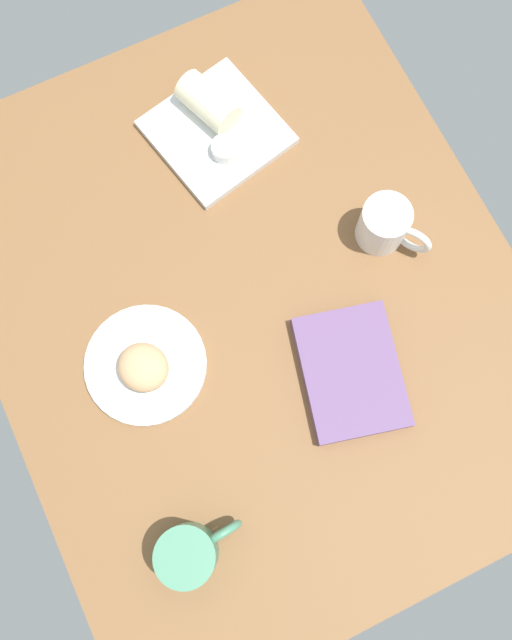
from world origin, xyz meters
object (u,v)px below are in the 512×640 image
object	(u,v)px
book_stack	(351,372)
coffee_mug	(385,225)
round_plate	(146,365)
breakfast_wrap	(208,103)
square_plate	(217,132)
second_mug	(189,553)
sauce_cup	(225,149)
scone_pastry	(143,367)

from	to	relation	value
book_stack	coffee_mug	world-z (taller)	coffee_mug
round_plate	coffee_mug	bearing A→B (deg)	-85.75
breakfast_wrap	coffee_mug	world-z (taller)	coffee_mug
square_plate	second_mug	xyz separation A→B (cm)	(-64.01, 34.02, 3.93)
second_mug	sauce_cup	bearing A→B (deg)	-29.56
scone_pastry	coffee_mug	distance (cm)	46.93
sauce_cup	breakfast_wrap	size ratio (longest dim) A/B	0.44
book_stack	scone_pastry	bearing A→B (deg)	63.68
scone_pastry	coffee_mug	xyz separation A→B (cm)	(4.44, -46.72, 0.62)
book_stack	round_plate	bearing A→B (deg)	61.97
square_plate	second_mug	bearing A→B (deg)	152.01
round_plate	coffee_mug	size ratio (longest dim) A/B	1.70
scone_pastry	breakfast_wrap	world-z (taller)	breakfast_wrap
round_plate	book_stack	xyz separation A→B (cm)	(-16.04, -30.13, 0.67)
sauce_cup	book_stack	bearing A→B (deg)	-177.67
sauce_cup	breakfast_wrap	world-z (taller)	breakfast_wrap
breakfast_wrap	coffee_mug	xyz separation A→B (cm)	(-34.14, -17.36, 0.02)
sauce_cup	breakfast_wrap	bearing A→B (deg)	-5.17
round_plate	second_mug	distance (cm)	30.97
breakfast_wrap	coffee_mug	size ratio (longest dim) A/B	0.92
scone_pastry	square_plate	bearing A→B (deg)	-39.85
coffee_mug	sauce_cup	bearing A→B (deg)	35.38
book_stack	second_mug	xyz separation A→B (cm)	(-14.20, 35.42, 3.36)
sauce_cup	second_mug	bearing A→B (deg)	150.44
sauce_cup	round_plate	bearing A→B (deg)	135.69
coffee_mug	second_mug	distance (cm)	61.73
square_plate	breakfast_wrap	world-z (taller)	breakfast_wrap
scone_pastry	square_plate	size ratio (longest dim) A/B	0.40
round_plate	scone_pastry	size ratio (longest dim) A/B	2.39
second_mug	round_plate	bearing A→B (deg)	-9.93
square_plate	coffee_mug	size ratio (longest dim) A/B	1.78
book_stack	coffee_mug	size ratio (longest dim) A/B	2.04
coffee_mug	second_mug	world-z (taller)	second_mug
round_plate	coffee_mug	world-z (taller)	coffee_mug
scone_pastry	book_stack	distance (cm)	34.04
round_plate	scone_pastry	bearing A→B (deg)	163.93
sauce_cup	coffee_mug	xyz separation A→B (cm)	(-25.54, -18.13, 1.69)
book_stack	second_mug	bearing A→B (deg)	111.85
breakfast_wrap	sauce_cup	bearing A→B (deg)	-115.32
scone_pastry	second_mug	world-z (taller)	second_mug
square_plate	coffee_mug	xyz separation A→B (cm)	(-30.32, -17.70, 3.84)
round_plate	breakfast_wrap	world-z (taller)	breakfast_wrap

